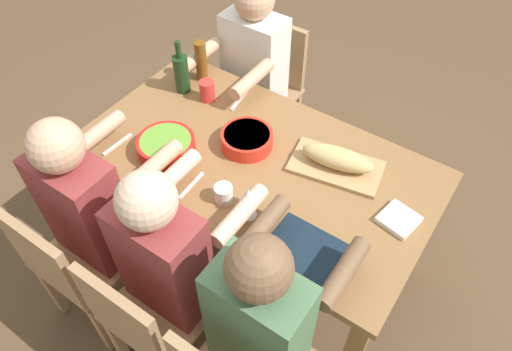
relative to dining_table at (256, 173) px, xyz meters
name	(u,v)px	position (x,y,z in m)	size (l,w,h in m)	color
ground_plane	(256,249)	(0.00, 0.00, -0.65)	(8.00, 8.00, 0.00)	brown
dining_table	(256,173)	(0.00, 0.00, 0.00)	(1.61, 0.90, 0.74)	olive
chair_far_left	(268,83)	(-0.44, 0.77, -0.17)	(0.40, 0.40, 0.85)	#A87F56
diner_far_left	(250,69)	(-0.44, 0.59, 0.05)	(0.41, 0.53, 1.20)	#2D2D38
chair_near_center	(148,317)	(0.00, -0.77, -0.17)	(0.40, 0.40, 0.85)	#A87F56
diner_near_center	(171,257)	(0.00, -0.59, 0.05)	(0.41, 0.53, 1.20)	#2D2D38
diner_near_right	(265,317)	(0.44, -0.59, 0.05)	(0.41, 0.53, 1.20)	#2D2D38
chair_near_left	(74,263)	(-0.44, -0.77, -0.17)	(0.40, 0.40, 0.85)	#A87F56
diner_near_left	(93,206)	(-0.44, -0.59, 0.05)	(0.41, 0.53, 1.20)	#2D2D38
serving_bowl_salad	(166,145)	(-0.36, -0.19, 0.13)	(0.26, 0.26, 0.07)	red
serving_bowl_fruit	(247,139)	(-0.09, 0.05, 0.13)	(0.24, 0.24, 0.07)	red
cutting_board	(336,167)	(0.32, 0.16, 0.10)	(0.40, 0.22, 0.02)	tan
bread_loaf	(338,158)	(0.32, 0.16, 0.16)	(0.32, 0.11, 0.09)	tan
wine_bottle	(181,73)	(-0.59, 0.20, 0.20)	(0.08, 0.08, 0.29)	#193819
beer_bottle	(201,61)	(-0.57, 0.33, 0.20)	(0.06, 0.06, 0.22)	brown
wine_glass	(248,197)	(0.15, -0.28, 0.21)	(0.08, 0.08, 0.17)	silver
cup_far_left	(207,91)	(-0.44, 0.21, 0.14)	(0.08, 0.08, 0.11)	red
fork_far_left	(239,100)	(-0.30, 0.29, 0.10)	(0.02, 0.17, 0.01)	silver
cup_near_center	(224,194)	(0.02, -0.27, 0.13)	(0.08, 0.08, 0.08)	white
fork_near_center	(191,185)	(-0.14, -0.29, 0.10)	(0.02, 0.17, 0.01)	silver
placemat_near_right	(308,251)	(0.44, -0.29, 0.09)	(0.32, 0.23, 0.01)	#142333
fork_near_left	(117,144)	(-0.58, -0.29, 0.10)	(0.02, 0.17, 0.01)	silver
napkin_stack	(399,219)	(0.67, 0.04, 0.10)	(0.14, 0.14, 0.02)	white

